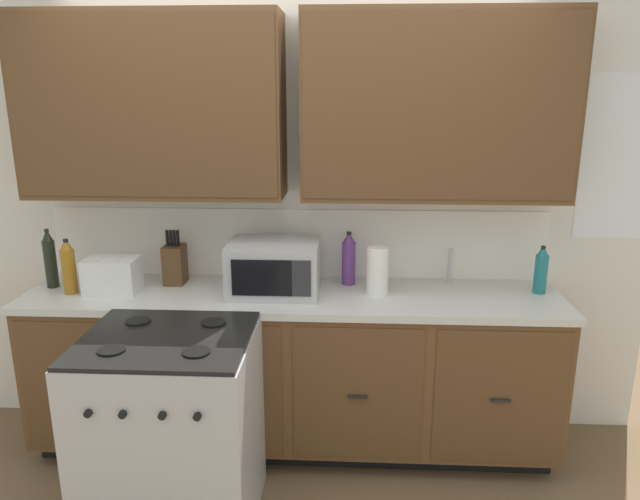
{
  "coord_description": "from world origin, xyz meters",
  "views": [
    {
      "loc": [
        0.31,
        -2.7,
        2.0
      ],
      "look_at": [
        0.15,
        0.27,
        1.18
      ],
      "focal_mm": 33.07,
      "sensor_mm": 36.0,
      "label": 1
    }
  ],
  "objects_px": {
    "knife_block": "(175,263)",
    "bottle_teal": "(541,270)",
    "microwave": "(274,268)",
    "bottle_amber": "(69,267)",
    "bottle_violet": "(349,259)",
    "paper_towel_roll": "(377,271)",
    "toaster": "(112,275)",
    "stove_range": "(172,430)",
    "bottle_dark": "(50,259)"
  },
  "relations": [
    {
      "from": "toaster",
      "to": "bottle_violet",
      "type": "height_order",
      "value": "bottle_violet"
    },
    {
      "from": "microwave",
      "to": "paper_towel_roll",
      "type": "height_order",
      "value": "microwave"
    },
    {
      "from": "toaster",
      "to": "knife_block",
      "type": "relative_size",
      "value": 0.9
    },
    {
      "from": "stove_range",
      "to": "paper_towel_roll",
      "type": "distance_m",
      "value": 1.3
    },
    {
      "from": "bottle_violet",
      "to": "bottle_teal",
      "type": "height_order",
      "value": "bottle_violet"
    },
    {
      "from": "stove_range",
      "to": "knife_block",
      "type": "xyz_separation_m",
      "value": [
        -0.17,
        0.76,
        0.58
      ]
    },
    {
      "from": "knife_block",
      "to": "bottle_amber",
      "type": "relative_size",
      "value": 1.03
    },
    {
      "from": "bottle_teal",
      "to": "microwave",
      "type": "bearing_deg",
      "value": -177.17
    },
    {
      "from": "bottle_teal",
      "to": "knife_block",
      "type": "bearing_deg",
      "value": 178.28
    },
    {
      "from": "bottle_amber",
      "to": "bottle_violet",
      "type": "distance_m",
      "value": 1.51
    },
    {
      "from": "microwave",
      "to": "toaster",
      "type": "bearing_deg",
      "value": -177.32
    },
    {
      "from": "paper_towel_roll",
      "to": "bottle_teal",
      "type": "xyz_separation_m",
      "value": [
        0.88,
        0.06,
        -0.0
      ]
    },
    {
      "from": "toaster",
      "to": "bottle_teal",
      "type": "bearing_deg",
      "value": 2.77
    },
    {
      "from": "stove_range",
      "to": "knife_block",
      "type": "relative_size",
      "value": 3.06
    },
    {
      "from": "bottle_violet",
      "to": "bottle_dark",
      "type": "height_order",
      "value": "bottle_dark"
    },
    {
      "from": "stove_range",
      "to": "bottle_violet",
      "type": "bearing_deg",
      "value": 44.64
    },
    {
      "from": "bottle_amber",
      "to": "bottle_teal",
      "type": "distance_m",
      "value": 2.53
    },
    {
      "from": "bottle_violet",
      "to": "knife_block",
      "type": "bearing_deg",
      "value": -177.93
    },
    {
      "from": "stove_range",
      "to": "microwave",
      "type": "xyz_separation_m",
      "value": [
        0.41,
        0.63,
        0.6
      ]
    },
    {
      "from": "bottle_dark",
      "to": "bottle_teal",
      "type": "bearing_deg",
      "value": 0.92
    },
    {
      "from": "bottle_amber",
      "to": "bottle_violet",
      "type": "relative_size",
      "value": 1.0
    },
    {
      "from": "stove_range",
      "to": "toaster",
      "type": "distance_m",
      "value": 0.94
    },
    {
      "from": "toaster",
      "to": "bottle_teal",
      "type": "height_order",
      "value": "bottle_teal"
    },
    {
      "from": "knife_block",
      "to": "toaster",
      "type": "bearing_deg",
      "value": -149.65
    },
    {
      "from": "paper_towel_roll",
      "to": "bottle_teal",
      "type": "relative_size",
      "value": 0.99
    },
    {
      "from": "knife_block",
      "to": "bottle_teal",
      "type": "bearing_deg",
      "value": -1.72
    },
    {
      "from": "stove_range",
      "to": "bottle_violet",
      "type": "xyz_separation_m",
      "value": [
        0.81,
        0.8,
        0.61
      ]
    },
    {
      "from": "bottle_amber",
      "to": "knife_block",
      "type": "bearing_deg",
      "value": 21.27
    },
    {
      "from": "microwave",
      "to": "paper_towel_roll",
      "type": "distance_m",
      "value": 0.56
    },
    {
      "from": "microwave",
      "to": "knife_block",
      "type": "relative_size",
      "value": 1.55
    },
    {
      "from": "bottle_amber",
      "to": "toaster",
      "type": "bearing_deg",
      "value": 7.31
    },
    {
      "from": "paper_towel_roll",
      "to": "knife_block",
      "type": "bearing_deg",
      "value": 173.78
    },
    {
      "from": "stove_range",
      "to": "toaster",
      "type": "xyz_separation_m",
      "value": [
        -0.47,
        0.59,
        0.56
      ]
    },
    {
      "from": "bottle_amber",
      "to": "paper_towel_roll",
      "type": "bearing_deg",
      "value": 2.66
    },
    {
      "from": "toaster",
      "to": "bottle_amber",
      "type": "height_order",
      "value": "bottle_amber"
    },
    {
      "from": "microwave",
      "to": "toaster",
      "type": "relative_size",
      "value": 1.71
    },
    {
      "from": "microwave",
      "to": "bottle_teal",
      "type": "height_order",
      "value": "microwave"
    },
    {
      "from": "microwave",
      "to": "bottle_teal",
      "type": "bearing_deg",
      "value": 2.83
    },
    {
      "from": "paper_towel_roll",
      "to": "bottle_teal",
      "type": "height_order",
      "value": "bottle_teal"
    },
    {
      "from": "knife_block",
      "to": "microwave",
      "type": "bearing_deg",
      "value": -12.74
    },
    {
      "from": "toaster",
      "to": "knife_block",
      "type": "distance_m",
      "value": 0.34
    },
    {
      "from": "microwave",
      "to": "paper_towel_roll",
      "type": "xyz_separation_m",
      "value": [
        0.56,
        0.01,
        -0.01
      ]
    },
    {
      "from": "bottle_teal",
      "to": "paper_towel_roll",
      "type": "bearing_deg",
      "value": -175.88
    },
    {
      "from": "bottle_violet",
      "to": "bottle_teal",
      "type": "bearing_deg",
      "value": -5.3
    },
    {
      "from": "microwave",
      "to": "knife_block",
      "type": "bearing_deg",
      "value": 167.26
    },
    {
      "from": "paper_towel_roll",
      "to": "bottle_dark",
      "type": "xyz_separation_m",
      "value": [
        -1.8,
        0.02,
        0.03
      ]
    },
    {
      "from": "paper_towel_roll",
      "to": "bottle_violet",
      "type": "xyz_separation_m",
      "value": [
        -0.15,
        0.16,
        0.02
      ]
    },
    {
      "from": "knife_block",
      "to": "bottle_teal",
      "type": "distance_m",
      "value": 2.01
    },
    {
      "from": "microwave",
      "to": "bottle_amber",
      "type": "height_order",
      "value": "bottle_amber"
    },
    {
      "from": "stove_range",
      "to": "bottle_dark",
      "type": "height_order",
      "value": "bottle_dark"
    }
  ]
}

